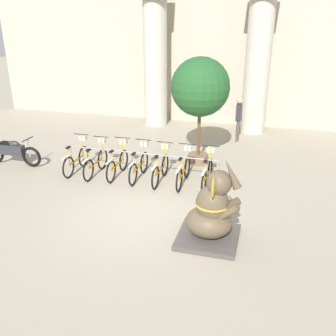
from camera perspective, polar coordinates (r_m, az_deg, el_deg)
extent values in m
plane|color=#9E937F|center=(9.25, -3.62, -6.59)|extent=(60.00, 60.00, 0.00)
cube|color=#B2A893|center=(16.52, 6.32, 17.12)|extent=(20.00, 0.20, 6.00)
cylinder|color=#BCB7A8|center=(16.08, -1.92, 15.30)|extent=(0.97, 0.97, 5.00)
cylinder|color=#BCB7A8|center=(15.36, 13.43, 14.40)|extent=(0.97, 0.97, 5.00)
cylinder|color=gray|center=(11.91, -14.55, 1.50)|extent=(0.05, 0.05, 0.75)
cylinder|color=gray|center=(10.49, 7.45, -0.82)|extent=(0.05, 0.05, 0.75)
cylinder|color=gray|center=(10.86, -4.31, 2.26)|extent=(4.62, 0.04, 0.04)
torus|color=black|center=(12.09, -12.70, 1.75)|extent=(0.05, 0.65, 0.65)
torus|color=black|center=(11.32, -14.93, 0.09)|extent=(0.05, 0.65, 0.65)
cube|color=orange|center=(11.68, -13.80, 1.18)|extent=(0.04, 0.86, 0.04)
cube|color=silver|center=(11.20, -15.10, 1.70)|extent=(0.06, 0.54, 0.03)
cylinder|color=orange|center=(11.30, -14.82, 1.60)|extent=(0.03, 0.03, 0.56)
cube|color=black|center=(11.20, -14.97, 3.05)|extent=(0.08, 0.18, 0.04)
cylinder|color=orange|center=(11.94, -12.94, 3.33)|extent=(0.03, 0.03, 0.73)
cylinder|color=black|center=(11.83, -13.09, 5.01)|extent=(0.48, 0.03, 0.03)
cube|color=silver|center=(11.95, -12.81, 4.51)|extent=(0.20, 0.16, 0.14)
torus|color=black|center=(11.75, -9.93, 1.36)|extent=(0.05, 0.65, 0.65)
torus|color=black|center=(10.96, -12.04, -0.37)|extent=(0.05, 0.65, 0.65)
cube|color=orange|center=(11.34, -10.97, 0.76)|extent=(0.04, 0.86, 0.04)
cube|color=silver|center=(10.84, -12.18, 1.29)|extent=(0.06, 0.54, 0.03)
cylinder|color=orange|center=(10.94, -11.92, 1.19)|extent=(0.03, 0.03, 0.56)
cube|color=black|center=(10.84, -12.04, 2.68)|extent=(0.08, 0.18, 0.04)
cylinder|color=orange|center=(11.60, -10.14, 2.99)|extent=(0.03, 0.03, 0.73)
cylinder|color=black|center=(11.48, -10.26, 4.72)|extent=(0.48, 0.03, 0.03)
cube|color=silver|center=(11.61, -10.00, 4.21)|extent=(0.20, 0.16, 0.14)
torus|color=black|center=(11.56, -6.77, 1.18)|extent=(0.05, 0.65, 0.65)
torus|color=black|center=(10.74, -8.68, -0.60)|extent=(0.05, 0.65, 0.65)
cube|color=orange|center=(11.13, -7.70, 0.56)|extent=(0.04, 0.86, 0.04)
cube|color=silver|center=(10.62, -8.78, 1.09)|extent=(0.06, 0.54, 0.03)
cylinder|color=orange|center=(10.72, -8.55, 0.99)|extent=(0.03, 0.03, 0.56)
cube|color=black|center=(10.62, -8.64, 2.51)|extent=(0.08, 0.18, 0.04)
cylinder|color=orange|center=(11.40, -6.93, 2.83)|extent=(0.03, 0.03, 0.73)
cylinder|color=black|center=(11.28, -7.01, 4.59)|extent=(0.48, 0.03, 0.03)
cube|color=silver|center=(11.41, -6.79, 4.07)|extent=(0.20, 0.16, 0.14)
torus|color=black|center=(11.32, -3.64, 0.84)|extent=(0.05, 0.65, 0.65)
torus|color=black|center=(10.49, -5.35, -1.01)|extent=(0.05, 0.65, 0.65)
cube|color=orange|center=(10.89, -4.47, 0.20)|extent=(0.04, 0.86, 0.04)
cube|color=silver|center=(10.36, -5.41, 0.72)|extent=(0.06, 0.54, 0.03)
cylinder|color=orange|center=(10.47, -5.21, 0.62)|extent=(0.03, 0.03, 0.56)
cube|color=black|center=(10.36, -5.27, 2.17)|extent=(0.08, 0.18, 0.04)
cylinder|color=orange|center=(11.16, -3.75, 2.52)|extent=(0.03, 0.03, 0.73)
cylinder|color=black|center=(11.04, -3.80, 4.32)|extent=(0.48, 0.03, 0.03)
cube|color=silver|center=(11.17, -3.62, 3.79)|extent=(0.20, 0.16, 0.14)
torus|color=black|center=(11.09, -0.45, 0.42)|extent=(0.05, 0.65, 0.65)
torus|color=black|center=(10.24, -1.93, -1.51)|extent=(0.05, 0.65, 0.65)
cube|color=orange|center=(10.65, -1.16, -0.26)|extent=(0.04, 0.86, 0.04)
cube|color=silver|center=(10.11, -1.96, 0.25)|extent=(0.06, 0.54, 0.03)
cylinder|color=orange|center=(10.22, -1.79, 0.15)|extent=(0.03, 0.03, 0.56)
cube|color=black|center=(10.11, -1.81, 1.74)|extent=(0.08, 0.18, 0.04)
cylinder|color=orange|center=(10.92, -0.51, 2.13)|extent=(0.03, 0.03, 0.73)
cylinder|color=black|center=(10.80, -0.52, 3.95)|extent=(0.48, 0.03, 0.03)
cube|color=silver|center=(10.94, -0.37, 3.42)|extent=(0.20, 0.16, 0.14)
torus|color=black|center=(10.95, 2.94, 0.08)|extent=(0.05, 0.65, 0.65)
torus|color=black|center=(10.09, 1.72, -1.90)|extent=(0.05, 0.65, 0.65)
cube|color=orange|center=(10.50, 2.36, -0.62)|extent=(0.04, 0.86, 0.04)
cube|color=silver|center=(9.95, 1.74, -0.11)|extent=(0.06, 0.54, 0.03)
cylinder|color=orange|center=(10.07, 1.88, -0.21)|extent=(0.03, 0.03, 0.56)
cube|color=black|center=(9.95, 1.90, 1.39)|extent=(0.08, 0.18, 0.04)
cylinder|color=orange|center=(10.78, 2.93, 1.81)|extent=(0.03, 0.03, 0.73)
cylinder|color=black|center=(10.65, 2.97, 3.66)|extent=(0.48, 0.03, 0.03)
cube|color=silver|center=(10.79, 3.07, 3.12)|extent=(0.20, 0.16, 0.14)
torus|color=black|center=(10.85, 6.41, -0.25)|extent=(0.05, 0.65, 0.65)
torus|color=black|center=(9.98, 5.48, -2.29)|extent=(0.05, 0.65, 0.65)
cube|color=orange|center=(10.39, 5.97, -0.97)|extent=(0.04, 0.86, 0.04)
cube|color=silver|center=(9.84, 5.55, -0.49)|extent=(0.06, 0.54, 0.03)
cylinder|color=orange|center=(9.95, 5.64, -0.58)|extent=(0.03, 0.03, 0.56)
cube|color=black|center=(9.84, 5.71, 1.04)|extent=(0.08, 0.18, 0.04)
cylinder|color=orange|center=(10.67, 6.45, 1.49)|extent=(0.03, 0.03, 0.73)
cylinder|color=black|center=(10.55, 6.54, 3.35)|extent=(0.48, 0.03, 0.03)
cube|color=silver|center=(10.69, 6.60, 2.81)|extent=(0.20, 0.16, 0.14)
cube|color=#4C4742|center=(8.19, 6.10, -10.41)|extent=(1.27, 1.27, 0.11)
ellipsoid|color=brown|center=(7.99, 6.21, -8.16)|extent=(0.98, 0.87, 0.64)
ellipsoid|color=brown|center=(7.78, 6.77, -5.45)|extent=(0.69, 0.64, 0.81)
sphere|color=brown|center=(7.55, 7.80, -2.25)|extent=(0.52, 0.52, 0.52)
ellipsoid|color=#B79333|center=(7.79, 7.57, -1.42)|extent=(0.08, 0.37, 0.44)
ellipsoid|color=#B79333|center=(7.32, 6.96, -3.01)|extent=(0.08, 0.37, 0.44)
cone|color=brown|center=(7.44, 9.65, -0.88)|extent=(0.44, 0.19, 0.65)
cylinder|color=brown|center=(7.91, 9.19, -5.80)|extent=(0.52, 0.17, 0.46)
cylinder|color=brown|center=(7.66, 8.92, -6.79)|extent=(0.52, 0.17, 0.46)
torus|color=#B79333|center=(7.78, 6.77, -5.45)|extent=(0.72, 0.72, 0.05)
torus|color=black|center=(12.50, -20.08, 1.61)|extent=(0.66, 0.09, 0.66)
cube|color=#2D2D33|center=(12.84, -22.67, 2.62)|extent=(0.82, 0.22, 0.32)
ellipsoid|color=#2D2D33|center=(12.72, -22.44, 3.43)|extent=(0.40, 0.20, 0.20)
cube|color=black|center=(12.89, -23.44, 3.52)|extent=(0.36, 0.18, 0.08)
cylinder|color=#99999E|center=(12.44, -20.43, 2.83)|extent=(0.04, 0.04, 0.56)
cylinder|color=black|center=(12.35, -20.62, 4.14)|extent=(0.03, 0.55, 0.03)
cylinder|color=brown|center=(14.53, 10.59, 5.72)|extent=(0.11, 0.11, 0.81)
cylinder|color=brown|center=(14.37, 10.52, 5.53)|extent=(0.11, 0.11, 0.81)
cube|color=#333338|center=(14.27, 10.76, 8.34)|extent=(0.20, 0.32, 0.60)
sphere|color=tan|center=(14.17, 10.88, 10.02)|extent=(0.22, 0.22, 0.22)
cylinder|color=#333338|center=(14.46, 10.84, 8.63)|extent=(0.07, 0.07, 0.54)
cylinder|color=#333338|center=(14.07, 10.68, 8.27)|extent=(0.07, 0.07, 0.54)
cylinder|color=brown|center=(12.13, 4.59, 1.44)|extent=(0.64, 0.64, 0.31)
cylinder|color=brown|center=(11.85, 4.72, 5.38)|extent=(0.10, 0.10, 1.43)
sphere|color=#235628|center=(11.52, 4.95, 12.20)|extent=(1.79, 1.79, 1.79)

